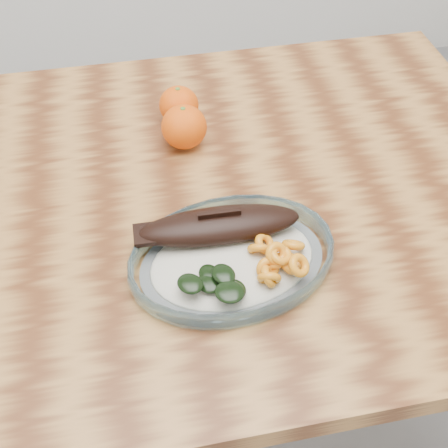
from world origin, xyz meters
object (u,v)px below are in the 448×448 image
(plated_meal, at_px, (232,255))
(orange_left, at_px, (179,105))
(dining_table, at_px, (176,235))
(orange_right, at_px, (184,127))

(plated_meal, bearing_deg, orange_left, 87.18)
(dining_table, xyz_separation_m, plated_meal, (0.06, -0.16, 0.12))
(orange_left, height_order, orange_right, orange_right)
(dining_table, relative_size, orange_left, 17.32)
(dining_table, xyz_separation_m, orange_left, (0.04, 0.18, 0.13))
(dining_table, height_order, orange_left, orange_left)
(orange_left, xyz_separation_m, orange_right, (-0.00, -0.07, 0.00))
(dining_table, bearing_deg, orange_right, 71.78)
(orange_left, bearing_deg, orange_right, -90.27)
(dining_table, height_order, plated_meal, plated_meal)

